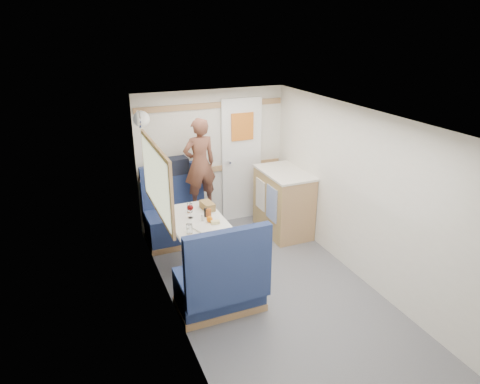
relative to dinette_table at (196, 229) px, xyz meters
name	(u,v)px	position (x,y,z in m)	size (l,w,h in m)	color
floor	(282,303)	(0.65, -1.00, -0.57)	(4.50, 4.50, 0.00)	#515156
ceiling	(290,122)	(0.65, -1.00, 1.43)	(4.50, 4.50, 0.00)	silver
wall_back	(212,159)	(0.65, 1.25, 0.43)	(2.20, 0.02, 2.00)	silver
wall_left	(179,240)	(-0.45, -1.00, 0.43)	(0.02, 4.50, 2.00)	silver
wall_right	(374,204)	(1.75, -1.00, 0.43)	(0.02, 4.50, 2.00)	silver
oak_trim_low	(213,169)	(0.65, 1.23, 0.28)	(2.15, 0.02, 0.08)	#A6874B
oak_trim_high	(211,105)	(0.65, 1.23, 1.21)	(2.15, 0.02, 0.08)	#A6874B
side_window	(156,180)	(-0.43, 0.00, 0.68)	(0.04, 1.30, 0.72)	beige
rear_door	(242,158)	(1.10, 1.22, 0.41)	(0.62, 0.12, 1.86)	white
dinette_table	(196,229)	(0.00, 0.00, 0.00)	(0.62, 0.92, 0.72)	white
bench_far	(178,220)	(0.00, 0.86, -0.27)	(0.90, 0.59, 1.05)	#172149
bench_near	(221,286)	(0.00, -0.86, -0.27)	(0.90, 0.59, 1.05)	#172149
ledge	(171,175)	(0.00, 1.12, 0.31)	(0.90, 0.14, 0.04)	#A6874B
dome_light	(141,119)	(-0.39, 0.85, 1.18)	(0.20, 0.20, 0.20)	white
galley_counter	(283,202)	(1.47, 0.55, -0.10)	(0.57, 0.92, 0.92)	#A6874B
person	(200,164)	(0.34, 0.86, 0.51)	(0.46, 0.30, 1.26)	brown
duffel_bag	(171,166)	(0.01, 1.12, 0.44)	(0.45, 0.22, 0.22)	black
tray	(209,228)	(0.05, -0.36, 0.16)	(0.27, 0.35, 0.02)	white
orange_fruit	(210,219)	(0.10, -0.22, 0.21)	(0.07, 0.07, 0.07)	orange
cheese_block	(215,222)	(0.15, -0.29, 0.19)	(0.10, 0.06, 0.03)	#F2DF8B
wine_glass	(190,208)	(-0.06, 0.00, 0.28)	(0.08, 0.08, 0.17)	white
tumbler_left	(189,229)	(-0.18, -0.38, 0.21)	(0.07, 0.07, 0.11)	white
tumbler_right	(190,208)	(-0.02, 0.17, 0.21)	(0.07, 0.07, 0.11)	white
beer_glass	(209,213)	(0.15, -0.05, 0.20)	(0.06, 0.06, 0.10)	brown
pepper_grinder	(206,213)	(0.12, -0.03, 0.21)	(0.04, 0.04, 0.10)	black
salt_grinder	(202,218)	(0.05, -0.13, 0.19)	(0.03, 0.03, 0.08)	silver
bread_loaf	(207,206)	(0.20, 0.16, 0.20)	(0.12, 0.22, 0.09)	brown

